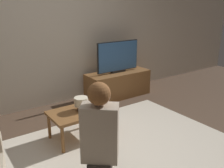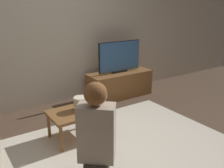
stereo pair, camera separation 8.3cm
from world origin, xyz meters
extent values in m
plane|color=brown|center=(0.00, 0.00, 0.00)|extent=(10.00, 10.00, 0.00)
cube|color=beige|center=(0.00, 1.93, 1.30)|extent=(10.00, 0.06, 2.60)
cube|color=beige|center=(0.00, 0.00, 0.01)|extent=(2.97, 2.08, 0.02)
cube|color=brown|center=(1.19, 1.55, 0.24)|extent=(1.22, 0.47, 0.47)
cube|color=black|center=(1.19, 1.55, 0.49)|extent=(0.30, 0.08, 0.04)
cube|color=black|center=(1.19, 1.55, 0.77)|extent=(0.88, 0.03, 0.55)
cube|color=#38669E|center=(1.19, 1.55, 0.77)|extent=(0.85, 0.04, 0.52)
cube|color=brown|center=(-0.13, 0.56, 0.37)|extent=(0.78, 0.49, 0.04)
cylinder|color=brown|center=(-0.49, 0.36, 0.18)|extent=(0.04, 0.04, 0.35)
cylinder|color=brown|center=(0.22, 0.36, 0.18)|extent=(0.04, 0.04, 0.35)
cylinder|color=brown|center=(-0.49, 0.77, 0.18)|extent=(0.04, 0.04, 0.35)
cylinder|color=brown|center=(0.22, 0.77, 0.18)|extent=(0.04, 0.04, 0.35)
cube|color=#332D28|center=(-0.39, -0.31, 0.20)|extent=(0.32, 0.33, 0.14)
cube|color=tan|center=(-0.39, -0.31, 0.54)|extent=(0.39, 0.37, 0.55)
sphere|color=#DBAD8E|center=(-0.39, -0.31, 0.92)|extent=(0.20, 0.20, 0.20)
sphere|color=brown|center=(-0.41, -0.33, 0.94)|extent=(0.21, 0.21, 0.21)
cube|color=black|center=(-0.15, -0.03, 0.57)|extent=(0.12, 0.12, 0.04)
cylinder|color=tan|center=(-0.15, -0.19, 0.57)|extent=(0.25, 0.27, 0.07)
cylinder|color=tan|center=(-0.31, -0.05, 0.57)|extent=(0.25, 0.27, 0.07)
cylinder|color=#4C3823|center=(-0.11, 0.57, 0.42)|extent=(0.10, 0.10, 0.06)
cylinder|color=#EFE5C6|center=(-0.11, 0.57, 0.50)|extent=(0.18, 0.18, 0.11)
cube|color=black|center=(-0.04, 0.46, 0.40)|extent=(0.04, 0.15, 0.02)
camera|label=1|loc=(-1.48, -2.06, 1.68)|focal=40.00mm
camera|label=2|loc=(-1.42, -2.10, 1.68)|focal=40.00mm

